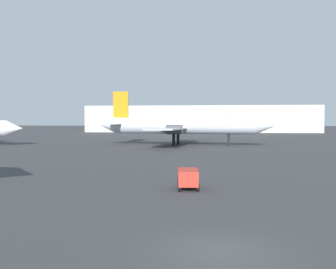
# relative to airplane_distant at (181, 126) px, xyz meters

# --- Properties ---
(ground_plane) EXTENTS (600.00, 600.00, 0.00)m
(ground_plane) POSITION_rel_airplane_distant_xyz_m (5.80, -55.31, -3.58)
(ground_plane) COLOR #38383A
(airplane_distant) EXTENTS (32.19, 25.84, 9.92)m
(airplane_distant) POSITION_rel_airplane_distant_xyz_m (0.00, 0.00, 0.00)
(airplane_distant) COLOR silver
(airplane_distant) RESTS_ON ground_plane
(baggage_cart) EXTENTS (1.59, 2.52, 1.30)m
(baggage_cart) POSITION_rel_airplane_distant_xyz_m (3.96, -43.45, -2.82)
(baggage_cart) COLOR red
(baggage_cart) RESTS_ON ground_plane
(terminal_building) EXTENTS (87.91, 19.70, 10.06)m
(terminal_building) POSITION_rel_airplane_distant_xyz_m (1.29, 81.81, 1.46)
(terminal_building) COLOR beige
(terminal_building) RESTS_ON ground_plane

